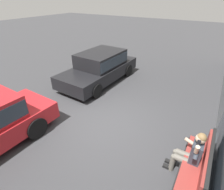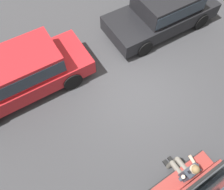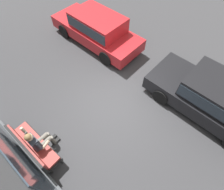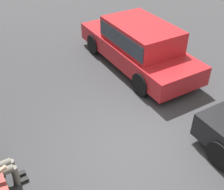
{
  "view_description": "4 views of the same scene",
  "coord_description": "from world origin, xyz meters",
  "px_view_note": "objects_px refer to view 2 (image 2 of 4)",
  "views": [
    {
      "loc": [
        3.92,
        2.6,
        3.86
      ],
      "look_at": [
        -0.11,
        0.12,
        1.12
      ],
      "focal_mm": 28.0,
      "sensor_mm": 36.0,
      "label": 1
    },
    {
      "loc": [
        2.73,
        2.6,
        6.37
      ],
      "look_at": [
        1.0,
        -0.06,
        0.87
      ],
      "focal_mm": 35.0,
      "sensor_mm": 36.0,
      "label": 2
    },
    {
      "loc": [
        -2.24,
        2.6,
        5.74
      ],
      "look_at": [
        -0.06,
        0.07,
        0.85
      ],
      "focal_mm": 28.0,
      "sensor_mm": 36.0,
      "label": 3
    },
    {
      "loc": [
        -3.38,
        2.6,
        4.7
      ],
      "look_at": [
        0.89,
        -0.06,
        0.99
      ],
      "focal_mm": 45.0,
      "sensor_mm": 36.0,
      "label": 4
    }
  ],
  "objects_px": {
    "parked_car_near": "(164,10)",
    "bench": "(187,180)",
    "person_on_phone": "(185,170)",
    "parked_car_mid": "(20,72)"
  },
  "relations": [
    {
      "from": "parked_car_near",
      "to": "bench",
      "type": "bearing_deg",
      "value": 56.2
    },
    {
      "from": "person_on_phone",
      "to": "parked_car_mid",
      "type": "xyz_separation_m",
      "value": [
        2.38,
        -5.02,
        0.11
      ]
    },
    {
      "from": "person_on_phone",
      "to": "bench",
      "type": "bearing_deg",
      "value": 69.91
    },
    {
      "from": "person_on_phone",
      "to": "parked_car_near",
      "type": "xyz_separation_m",
      "value": [
        -3.31,
        -4.85,
        0.1
      ]
    },
    {
      "from": "bench",
      "to": "parked_car_mid",
      "type": "distance_m",
      "value": 5.73
    },
    {
      "from": "parked_car_mid",
      "to": "bench",
      "type": "bearing_deg",
      "value": 113.63
    },
    {
      "from": "bench",
      "to": "person_on_phone",
      "type": "bearing_deg",
      "value": -110.09
    },
    {
      "from": "bench",
      "to": "parked_car_near",
      "type": "relative_size",
      "value": 0.41
    },
    {
      "from": "bench",
      "to": "person_on_phone",
      "type": "height_order",
      "value": "person_on_phone"
    },
    {
      "from": "bench",
      "to": "parked_car_mid",
      "type": "height_order",
      "value": "parked_car_mid"
    }
  ]
}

